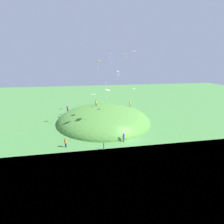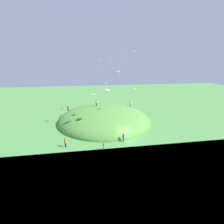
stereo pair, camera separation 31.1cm
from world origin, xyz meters
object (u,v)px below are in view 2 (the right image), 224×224
Objects in this scene: kite_6 at (119,75)px; kite_9 at (112,60)px; person_near_shore at (96,102)px; person_with_child at (131,103)px; kite_8 at (98,62)px; kite_11 at (125,54)px; kite_0 at (94,95)px; mooring_post at (103,146)px; kite_10 at (110,54)px; kite_1 at (119,72)px; person_watching_kites at (123,136)px; kite_3 at (108,90)px; kite_7 at (106,84)px; person_on_hilltop at (68,108)px; kite_5 at (135,89)px; kite_4 at (161,48)px; kite_2 at (134,51)px; person_walking_path at (65,141)px.

kite_9 reaches higher than kite_6.
kite_9 reaches higher than person_near_shore.
person_with_child is at bearing -53.51° from kite_9.
kite_8 is 10.57m from kite_11.
kite_0 is 1.48× the size of kite_9.
kite_0 is at bearing 159.37° from kite_8.
kite_9 is at bearing 155.10° from kite_6.
kite_0 is at bearing 144.57° from kite_9.
mooring_post is (-16.86, 0.35, -3.77)m from person_near_shore.
kite_11 is (-2.08, -1.25, 5.09)m from kite_6.
kite_10 is at bearing -12.14° from mooring_post.
person_watching_kites is at bearing 171.82° from kite_1.
person_near_shore is 13.61m from kite_10.
kite_11 reaches higher than mooring_post.
kite_6 is 0.96× the size of kite_8.
kite_3 is at bearing -63.33° from person_watching_kites.
person_on_hilltop is at bearing 94.06° from kite_7.
kite_1 reaches higher than kite_5.
kite_4 is at bearing -147.79° from kite_7.
kite_6 is (3.40, -6.42, 6.59)m from person_near_shore.
kite_7 reaches higher than mooring_post.
kite_2 is at bearing -44.88° from mooring_post.
kite_3 is at bearing 159.75° from kite_6.
kite_0 is at bearing 124.38° from person_on_hilltop.
mooring_post is at bearing 122.00° from kite_4.
kite_6 reaches higher than person_with_child.
kite_8 is (8.92, -6.92, 13.25)m from person_walking_path.
kite_9 is at bearing 56.23° from kite_4.
person_near_shore reaches higher than person_walking_path.
kite_5 is (15.62, -6.59, 6.23)m from person_watching_kites.
kite_2 is 14.77m from kite_5.
kite_5 is at bearing 34.12° from person_near_shore.
kite_4 reaches higher than kite_7.
kite_3 is at bearing -103.26° from kite_0.
person_near_shore is 1.02× the size of kite_11.
person_walking_path is 23.55m from kite_1.
person_walking_path is 24.18m from kite_5.
kite_6 is at bearing -102.91° from person_with_child.
kite_6 is at bearing 55.79° from person_near_shore.
person_on_hilltop is at bearing 85.69° from kite_6.
kite_3 is 14.54m from kite_5.
person_walking_path is 0.98× the size of kite_7.
kite_2 is (4.78, -13.20, 15.19)m from person_walking_path.
kite_8 is (4.35, 1.23, 5.23)m from kite_3.
kite_6 is 5.64m from kite_11.
kite_7 is (5.21, -3.29, 4.06)m from person_near_shore.
person_with_child is at bearing -108.29° from person_walking_path.
kite_6 reaches higher than person_watching_kites.
kite_8 reaches higher than person_on_hilltop.
kite_0 is at bearing 76.74° from kite_3.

